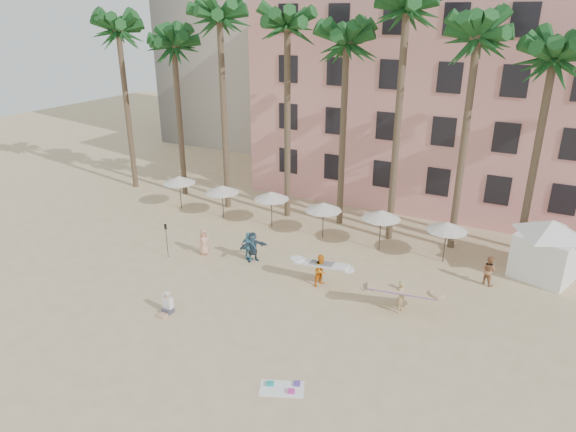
# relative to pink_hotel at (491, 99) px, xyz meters

# --- Properties ---
(ground) EXTENTS (120.00, 120.00, 0.00)m
(ground) POSITION_rel_pink_hotel_xyz_m (-7.00, -26.00, -8.00)
(ground) COLOR #D1B789
(ground) RESTS_ON ground
(pink_hotel) EXTENTS (35.00, 14.00, 16.00)m
(pink_hotel) POSITION_rel_pink_hotel_xyz_m (0.00, 0.00, 0.00)
(pink_hotel) COLOR #E69B8C
(pink_hotel) RESTS_ON ground
(palm_row) EXTENTS (44.40, 5.40, 16.30)m
(palm_row) POSITION_rel_pink_hotel_xyz_m (-6.49, -11.00, 4.97)
(palm_row) COLOR brown
(palm_row) RESTS_ON ground
(umbrella_row) EXTENTS (22.50, 2.70, 2.73)m
(umbrella_row) POSITION_rel_pink_hotel_xyz_m (-10.00, -13.50, -5.67)
(umbrella_row) COLOR #332B23
(umbrella_row) RESTS_ON ground
(cabana) EXTENTS (5.71, 5.71, 3.50)m
(cabana) POSITION_rel_pink_hotel_xyz_m (5.50, -12.64, -5.93)
(cabana) COLOR white
(cabana) RESTS_ON ground
(beach_towel) EXTENTS (2.05, 1.63, 0.14)m
(beach_towel) POSITION_rel_pink_hotel_xyz_m (-3.33, -27.99, -7.97)
(beach_towel) COLOR white
(beach_towel) RESTS_ON ground
(carrier_yellow) EXTENTS (3.54, 1.75, 1.75)m
(carrier_yellow) POSITION_rel_pink_hotel_xyz_m (-0.73, -20.16, -7.00)
(carrier_yellow) COLOR tan
(carrier_yellow) RESTS_ON ground
(carrier_white) EXTENTS (3.03, 1.08, 1.84)m
(carrier_white) POSITION_rel_pink_hotel_xyz_m (-5.44, -19.47, -7.02)
(carrier_white) COLOR orange
(carrier_white) RESTS_ON ground
(beachgoers) EXTENTS (17.34, 5.21, 1.89)m
(beachgoers) POSITION_rel_pink_hotel_xyz_m (-8.21, -18.04, -7.10)
(beachgoers) COLOR #A86C46
(beachgoers) RESTS_ON ground
(paddle) EXTENTS (0.18, 0.04, 2.23)m
(paddle) POSITION_rel_pink_hotel_xyz_m (-15.35, -20.67, -6.59)
(paddle) COLOR black
(paddle) RESTS_ON ground
(seated_man) EXTENTS (0.49, 0.86, 1.12)m
(seated_man) POSITION_rel_pink_hotel_xyz_m (-11.18, -25.74, -7.61)
(seated_man) COLOR #3F3F4C
(seated_man) RESTS_ON ground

